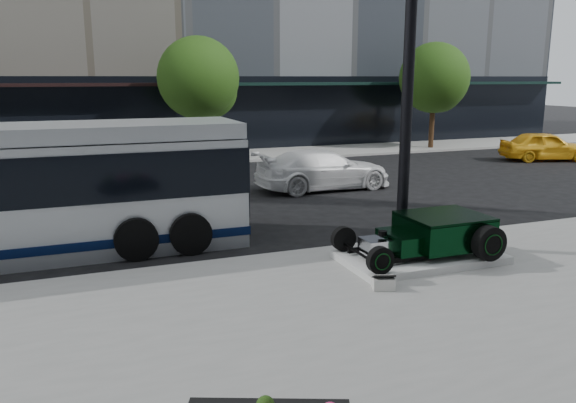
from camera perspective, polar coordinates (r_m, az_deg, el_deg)
name	(u,v)px	position (r m, az deg, el deg)	size (l,w,h in m)	color
ground	(271,232)	(14.64, -1.71, -3.14)	(120.00, 120.00, 0.00)	black
sidewalk_far	(176,159)	(27.97, -11.28, 4.28)	(70.00, 4.00, 0.12)	gray
street_trees	(201,81)	(27.01, -8.82, 11.99)	(29.80, 3.80, 5.70)	black
display_plinth	(420,257)	(12.36, 13.31, -5.52)	(3.40, 1.80, 0.15)	silver
hot_rod	(435,233)	(12.40, 14.70, -3.10)	(3.22, 2.00, 0.81)	black
info_plaque	(383,282)	(10.61, 9.67, -8.09)	(0.48, 0.42, 0.31)	silver
lamppost	(408,75)	(12.78, 12.12, 12.49)	(0.46, 0.46, 8.40)	black
white_sedan	(323,169)	(20.16, 3.62, 3.27)	(2.01, 4.95, 1.44)	white
yellow_taxi	(545,146)	(29.88, 24.65, 5.14)	(1.66, 4.12, 1.40)	yellow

